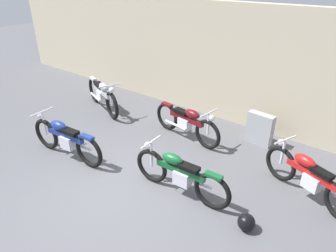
{
  "coord_description": "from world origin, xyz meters",
  "views": [
    {
      "loc": [
        3.46,
        -2.85,
        3.63
      ],
      "look_at": [
        -0.22,
        1.81,
        0.55
      ],
      "focal_mm": 32.19,
      "sensor_mm": 36.0,
      "label": 1
    }
  ],
  "objects": [
    {
      "name": "building_wall",
      "position": [
        0.0,
        4.05,
        1.5
      ],
      "size": [
        18.0,
        0.3,
        3.0
      ],
      "primitive_type": "cube",
      "color": "beige",
      "rests_on": "ground_plane"
    },
    {
      "name": "motorcycle_blue",
      "position": [
        -1.69,
        0.15,
        0.45
      ],
      "size": [
        2.07,
        0.58,
        0.93
      ],
      "rotation": [
        0.0,
        0.0,
        3.23
      ],
      "color": "black",
      "rests_on": "ground_plane"
    },
    {
      "name": "ground_plane",
      "position": [
        0.0,
        0.0,
        0.0
      ],
      "size": [
        40.0,
        40.0,
        0.0
      ],
      "primitive_type": "plane",
      "color": "#56565B"
    },
    {
      "name": "motorcycle_green",
      "position": [
        0.93,
        0.68,
        0.43
      ],
      "size": [
        1.98,
        0.55,
        0.89
      ],
      "rotation": [
        0.0,
        0.0,
        3.2
      ],
      "color": "black",
      "rests_on": "ground_plane"
    },
    {
      "name": "helmet",
      "position": [
        2.27,
        0.63,
        0.14
      ],
      "size": [
        0.28,
        0.28,
        0.28
      ],
      "primitive_type": "sphere",
      "color": "black",
      "rests_on": "ground_plane"
    },
    {
      "name": "motorcycle_maroon",
      "position": [
        -0.13,
        2.42,
        0.44
      ],
      "size": [
        2.01,
        0.56,
        0.9
      ],
      "rotation": [
        0.0,
        0.0,
        -0.13
      ],
      "color": "black",
      "rests_on": "ground_plane"
    },
    {
      "name": "motorcycle_red",
      "position": [
        2.77,
        2.01,
        0.43
      ],
      "size": [
        1.87,
        0.9,
        0.88
      ],
      "rotation": [
        0.0,
        0.0,
        2.77
      ],
      "color": "black",
      "rests_on": "ground_plane"
    },
    {
      "name": "motorcycle_silver",
      "position": [
        -3.0,
        2.3,
        0.47
      ],
      "size": [
        2.08,
        0.95,
        0.98
      ],
      "rotation": [
        0.0,
        0.0,
        -0.35
      ],
      "color": "black",
      "rests_on": "ground_plane"
    },
    {
      "name": "stone_marker",
      "position": [
        1.32,
        3.28,
        0.38
      ],
      "size": [
        0.62,
        0.25,
        0.76
      ],
      "primitive_type": "cube",
      "rotation": [
        0.0,
        0.0,
        -0.08
      ],
      "color": "#9E9EA3",
      "rests_on": "ground_plane"
    }
  ]
}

